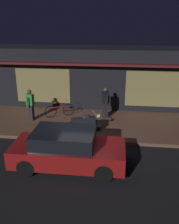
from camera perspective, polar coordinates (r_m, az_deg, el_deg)
name	(u,v)px	position (r m, az deg, el deg)	size (l,w,h in m)	color
ground_plane	(85,154)	(10.22, -0.94, -9.72)	(60.00, 60.00, 0.00)	black
sidewalk_slab	(93,124)	(12.85, 0.91, -2.76)	(18.00, 4.00, 0.15)	brown
storefront_building	(99,77)	(15.55, 2.30, 8.03)	(18.00, 3.30, 3.60)	black
motorcycle	(84,123)	(11.51, -1.21, -2.51)	(1.63, 0.80, 0.97)	black
bicycle_parked	(60,110)	(13.60, -6.89, 0.39)	(1.49, 0.80, 0.91)	black
person_photographer	(30,104)	(13.20, -13.43, 1.73)	(0.42, 0.61, 1.67)	#28232D
person_bystander	(105,102)	(13.21, 3.66, 2.28)	(0.44, 0.59, 1.67)	#28232D
parked_car_near	(67,149)	(9.19, -5.14, -8.46)	(4.11, 1.80, 1.42)	black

